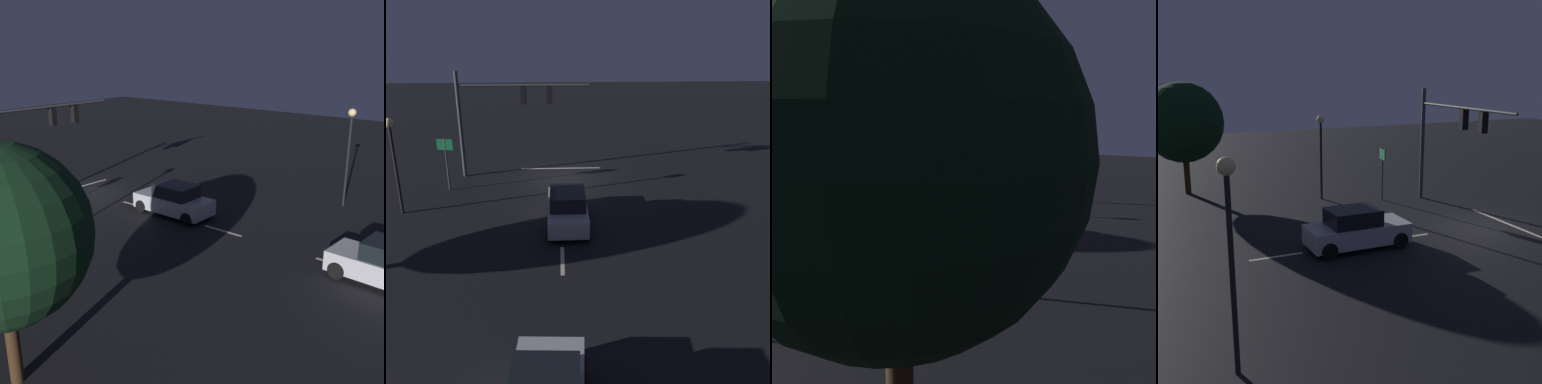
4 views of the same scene
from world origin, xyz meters
The scene contains 10 objects.
ground_plane centered at (0.00, 0.00, 0.00)m, with size 80.00×80.00×0.00m, color black.
traffic_signal_assembly centered at (3.37, -0.33, 4.26)m, with size 7.62×0.47×6.26m.
lane_dash_far centered at (0.00, 4.00, 0.00)m, with size 2.20×0.16×0.01m, color beige.
lane_dash_mid centered at (0.00, 10.00, 0.00)m, with size 2.20×0.16×0.01m, color beige.
stop_bar centered at (0.00, -1.51, 0.00)m, with size 5.00×0.16×0.01m, color beige.
car_approaching centered at (-0.27, 6.59, 0.80)m, with size 1.93×4.38×1.70m.
street_lamp_left_kerb centered at (-7.41, 13.06, 3.79)m, with size 0.44×0.44×5.47m.
street_lamp_right_kerb centered at (7.91, 5.07, 3.38)m, with size 0.44×0.44×4.79m.
route_sign centered at (6.27, 2.00, 2.16)m, with size 0.90×0.21×3.00m.
tree_right_near centered at (12.31, 11.95, 4.25)m, with size 4.68×4.68×6.60m.
Camera 4 is at (-18.78, 15.03, 7.42)m, focal length 47.67 mm.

